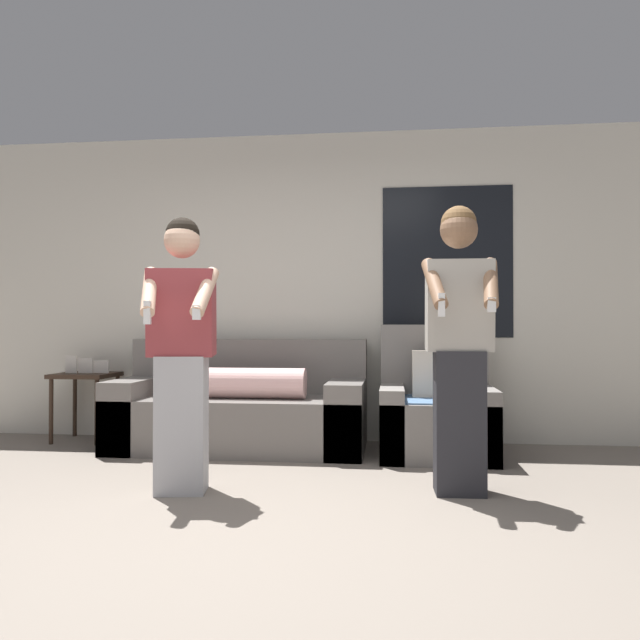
{
  "coord_description": "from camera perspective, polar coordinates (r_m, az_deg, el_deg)",
  "views": [
    {
      "loc": [
        0.76,
        -2.86,
        0.98
      ],
      "look_at": [
        0.33,
        0.85,
        1.03
      ],
      "focal_mm": 35.0,
      "sensor_mm": 36.0,
      "label": 1
    }
  ],
  "objects": [
    {
      "name": "couch",
      "position": [
        5.18,
        -7.21,
        -8.15
      ],
      "size": [
        2.02,
        0.89,
        0.89
      ],
      "color": "slate",
      "rests_on": "ground_plane"
    },
    {
      "name": "person_right",
      "position": [
        3.8,
        12.61,
        -2.19
      ],
      "size": [
        0.45,
        0.47,
        1.71
      ],
      "color": "#28282D",
      "rests_on": "ground_plane"
    },
    {
      "name": "ground_plane",
      "position": [
        3.11,
        -8.33,
        -19.09
      ],
      "size": [
        14.0,
        14.0,
        0.0
      ],
      "primitive_type": "plane",
      "color": "slate"
    },
    {
      "name": "armchair",
      "position": [
        4.97,
        10.54,
        -8.29
      ],
      "size": [
        0.85,
        0.85,
        1.01
      ],
      "color": "slate",
      "rests_on": "ground_plane"
    },
    {
      "name": "wall_back",
      "position": [
        5.53,
        -1.07,
        3.12
      ],
      "size": [
        6.46,
        0.07,
        2.7
      ],
      "color": "beige",
      "rests_on": "ground_plane"
    },
    {
      "name": "side_table",
      "position": [
        5.84,
        -20.64,
        -5.36
      ],
      "size": [
        0.49,
        0.48,
        0.74
      ],
      "color": "#332319",
      "rests_on": "ground_plane"
    },
    {
      "name": "person_left",
      "position": [
        3.82,
        -12.53,
        -2.79
      ],
      "size": [
        0.45,
        0.51,
        1.65
      ],
      "color": "#B2B2B7",
      "rests_on": "ground_plane"
    }
  ]
}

